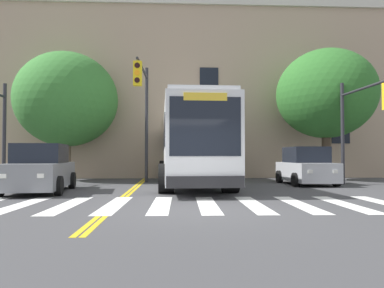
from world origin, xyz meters
TOP-DOWN VIEW (x-y plane):
  - ground_plane at (0.00, 0.00)m, footprint 120.00×120.00m
  - crosswalk at (-0.88, 1.01)m, footprint 15.75×4.07m
  - lane_line_yellow_inner at (-2.21, 15.01)m, footprint 0.12×36.00m
  - lane_line_yellow_outer at (-2.05, 15.01)m, footprint 0.12×36.00m
  - city_bus at (0.25, 7.67)m, footprint 3.09×11.55m
  - car_grey_near_lane at (-5.43, 4.77)m, footprint 2.42×4.53m
  - car_silver_far_lane at (5.59, 7.76)m, footprint 2.06×3.79m
  - car_tan_behind_bus at (-0.15, 18.06)m, footprint 2.39×5.15m
  - traffic_light_near_corner at (7.33, 6.00)m, footprint 0.35×3.80m
  - traffic_light_overhead at (-1.93, 8.08)m, footprint 0.37×3.88m
  - street_tree_curbside_large at (7.54, 10.12)m, footprint 6.99×6.93m
  - street_tree_curbside_small at (-6.27, 11.16)m, footprint 5.59×6.05m
  - building_facade at (-2.39, 16.29)m, footprint 29.71×7.39m

SIDE VIEW (x-z plane):
  - ground_plane at x=0.00m, z-range 0.00..0.00m
  - lane_line_yellow_inner at x=-2.21m, z-range 0.00..0.01m
  - lane_line_yellow_outer at x=-2.05m, z-range 0.00..0.01m
  - crosswalk at x=-0.88m, z-range 0.00..0.01m
  - car_silver_far_lane at x=5.59m, z-range -0.07..1.67m
  - car_grey_near_lane at x=-5.43m, z-range -0.08..1.69m
  - car_tan_behind_bus at x=-0.15m, z-range -0.05..2.17m
  - city_bus at x=0.25m, z-range 0.12..3.63m
  - traffic_light_near_corner at x=7.33m, z-range 0.74..5.45m
  - traffic_light_overhead at x=-1.93m, z-range 0.99..6.75m
  - street_tree_curbside_small at x=-6.27m, z-range 0.90..7.79m
  - street_tree_curbside_large at x=7.54m, z-range 1.11..8.11m
  - building_facade at x=-2.39m, z-range 0.01..11.01m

